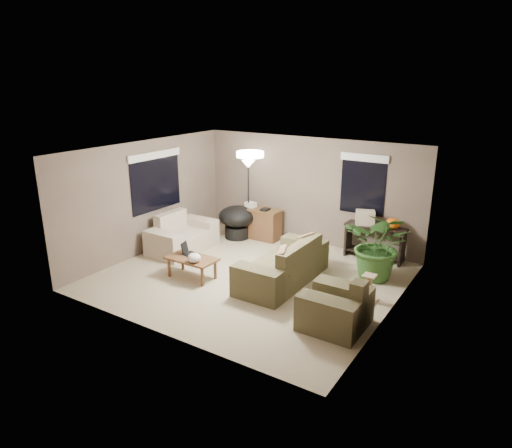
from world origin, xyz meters
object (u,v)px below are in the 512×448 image
Objects in this scene: main_sofa at (285,268)px; coffee_table at (192,261)px; desk at (259,223)px; console_table at (375,240)px; papasan_chair at (237,220)px; cat_scratching_post at (368,290)px; floor_lamp at (248,173)px; loveseat at (181,237)px; armchair at (336,309)px; houseplant at (379,252)px.

main_sofa is 2.20× the size of coffee_table.
desk is 0.85× the size of console_table.
papasan_chair is 4.18m from cat_scratching_post.
desk is at bearing 13.89° from floor_lamp.
cat_scratching_post is at bearing -73.86° from console_table.
console_table is 2.08m from cat_scratching_post.
console_table is at bearing 25.13° from loveseat.
armchair is at bearing -35.20° from papasan_chair.
coffee_table is at bearing -41.30° from loveseat.
coffee_table is at bearing -75.83° from papasan_chair.
console_table is at bearing 3.49° from desk.
floor_lamp is (-3.11, -0.24, 1.16)m from console_table.
houseplant is 1.09m from cat_scratching_post.
armchair is at bearing -89.22° from houseplant.
loveseat reaches higher than desk.
loveseat is 4.48m from cat_scratching_post.
armchair is 4.73m from floor_lamp.
armchair is at bearing -34.17° from main_sofa.
loveseat is at bearing -122.61° from desk.
armchair is (1.49, -1.01, 0.00)m from main_sofa.
cat_scratching_post is at bearing 82.64° from armchair.
papasan_chair is at bearing 104.17° from coffee_table.
desk is at bearing 166.29° from houseplant.
coffee_table is 0.77× the size of console_table.
cat_scratching_post is at bearing -28.00° from desk.
console_table is (2.69, 2.89, 0.08)m from coffee_table.
cat_scratching_post is (3.27, 0.90, -0.14)m from coffee_table.
papasan_chair is (-3.31, -0.45, 0.03)m from console_table.
main_sofa is at bearing 145.83° from armchair.
armchair is 0.71× the size of houseplant.
main_sofa is 4.40× the size of cat_scratching_post.
houseplant reaches higher than armchair.
floor_lamp is at bearing 98.96° from coffee_table.
armchair is at bearing -82.03° from console_table.
coffee_table is 2.00× the size of cat_scratching_post.
loveseat is at bearing -154.87° from console_table.
main_sofa is at bearing -35.87° from papasan_chair.
main_sofa is at bearing -41.90° from floor_lamp.
desk is at bearing 30.98° from papasan_chair.
houseplant reaches higher than desk.
armchair reaches higher than papasan_chair.
coffee_table is at bearing 176.26° from armchair.
loveseat is at bearing -116.41° from floor_lamp.
main_sofa is 2.61m from desk.
console_table is (-0.43, 3.09, 0.14)m from armchair.
houseplant is at bearing 90.78° from armchair.
loveseat is 3.20× the size of cat_scratching_post.
main_sofa is 1.69× the size of console_table.
floor_lamp is (-0.42, 2.65, 1.24)m from coffee_table.
houseplant is 2.81× the size of cat_scratching_post.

